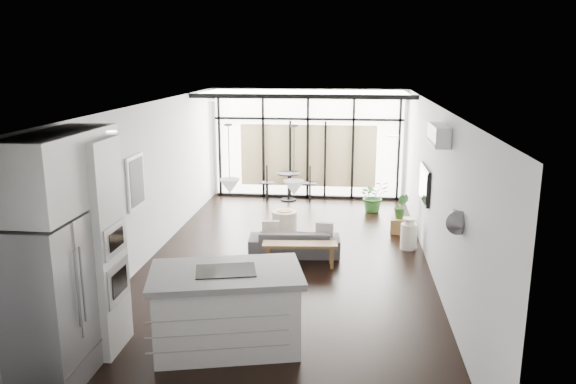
% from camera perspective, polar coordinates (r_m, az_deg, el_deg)
% --- Properties ---
extents(floor, '(5.00, 10.00, 0.00)m').
position_cam_1_polar(floor, '(10.01, -0.19, -7.37)').
color(floor, black).
rests_on(floor, ground).
extents(ceiling, '(5.00, 10.00, 0.00)m').
position_cam_1_polar(ceiling, '(9.39, -0.20, 8.81)').
color(ceiling, white).
rests_on(ceiling, ground).
extents(wall_left, '(0.02, 10.00, 2.80)m').
position_cam_1_polar(wall_left, '(10.19, -14.31, 0.79)').
color(wall_left, silver).
rests_on(wall_left, ground).
extents(wall_right, '(0.02, 10.00, 2.80)m').
position_cam_1_polar(wall_right, '(9.65, 14.72, 0.07)').
color(wall_right, silver).
rests_on(wall_right, ground).
extents(wall_back, '(5.00, 0.02, 2.80)m').
position_cam_1_polar(wall_back, '(14.50, 2.05, 4.91)').
color(wall_back, silver).
rests_on(wall_back, ground).
extents(wall_front, '(5.00, 0.02, 2.80)m').
position_cam_1_polar(wall_front, '(4.93, -6.96, -12.76)').
color(wall_front, silver).
rests_on(wall_front, ground).
extents(glazing, '(5.00, 0.20, 2.80)m').
position_cam_1_polar(glazing, '(14.38, 2.01, 4.84)').
color(glazing, black).
rests_on(glazing, ground).
extents(skylight, '(4.70, 1.90, 0.06)m').
position_cam_1_polar(skylight, '(13.36, 1.77, 10.09)').
color(skylight, white).
rests_on(skylight, ceiling).
extents(neighbour_building, '(3.50, 0.02, 1.60)m').
position_cam_1_polar(neighbour_building, '(14.50, 2.03, 3.71)').
color(neighbour_building, '#CDB582').
rests_on(neighbour_building, ground).
extents(island, '(2.07, 1.51, 1.02)m').
position_cam_1_polar(island, '(7.19, -6.23, -11.76)').
color(island, silver).
rests_on(island, floor).
extents(cooktop, '(0.82, 0.64, 0.01)m').
position_cam_1_polar(cooktop, '(6.99, -6.34, -7.94)').
color(cooktop, black).
rests_on(cooktop, island).
extents(fridge, '(0.73, 0.91, 1.89)m').
position_cam_1_polar(fridge, '(6.78, -23.23, -10.46)').
color(fridge, gray).
rests_on(fridge, floor).
extents(appliance_column, '(0.69, 0.72, 2.66)m').
position_cam_1_polar(appliance_column, '(7.25, -19.64, -5.33)').
color(appliance_column, silver).
rests_on(appliance_column, floor).
extents(upper_cabinets, '(0.62, 1.75, 0.86)m').
position_cam_1_polar(upper_cabinets, '(6.72, -22.08, 2.04)').
color(upper_cabinets, silver).
rests_on(upper_cabinets, wall_left).
extents(pendant_left, '(0.26, 0.26, 0.18)m').
position_cam_1_polar(pendant_left, '(6.98, -5.94, 0.59)').
color(pendant_left, white).
rests_on(pendant_left, ceiling).
extents(pendant_right, '(0.26, 0.26, 0.18)m').
position_cam_1_polar(pendant_right, '(6.85, 0.61, 0.43)').
color(pendant_right, white).
rests_on(pendant_right, ceiling).
extents(sofa, '(1.71, 0.62, 0.65)m').
position_cam_1_polar(sofa, '(10.40, 0.66, -4.65)').
color(sofa, '#464547').
rests_on(sofa, floor).
extents(console_bench, '(1.33, 0.44, 0.42)m').
position_cam_1_polar(console_bench, '(9.88, 1.22, -6.37)').
color(console_bench, brown).
rests_on(console_bench, floor).
extents(pouf, '(0.53, 0.53, 0.42)m').
position_cam_1_polar(pouf, '(11.85, -0.36, -2.95)').
color(pouf, beige).
rests_on(pouf, floor).
extents(crate, '(0.44, 0.44, 0.30)m').
position_cam_1_polar(crate, '(11.97, 11.34, -3.35)').
color(crate, brown).
rests_on(crate, floor).
extents(plant_tall, '(0.92, 0.96, 0.59)m').
position_cam_1_polar(plant_tall, '(13.42, 8.67, -0.75)').
color(plant_tall, '#2D6426').
rests_on(plant_tall, floor).
extents(plant_crate, '(0.40, 0.59, 0.24)m').
position_cam_1_polar(plant_crate, '(11.89, 11.40, -2.10)').
color(plant_crate, '#2D6426').
rests_on(plant_crate, crate).
extents(milk_can, '(0.33, 0.33, 0.61)m').
position_cam_1_polar(milk_can, '(10.95, 12.17, -4.13)').
color(milk_can, silver).
rests_on(milk_can, floor).
extents(bistro_set, '(1.52, 0.66, 0.72)m').
position_cam_1_polar(bistro_set, '(14.31, 0.04, 0.57)').
color(bistro_set, black).
rests_on(bistro_set, floor).
extents(tv, '(0.05, 1.10, 0.65)m').
position_cam_1_polar(tv, '(10.63, 13.72, 0.80)').
color(tv, black).
rests_on(tv, wall_right).
extents(ac_unit, '(0.22, 0.90, 0.30)m').
position_cam_1_polar(ac_unit, '(8.67, 15.08, 5.62)').
color(ac_unit, white).
rests_on(ac_unit, wall_right).
extents(framed_art, '(0.04, 0.70, 0.90)m').
position_cam_1_polar(framed_art, '(9.69, -15.22, 1.00)').
color(framed_art, black).
rests_on(framed_art, wall_left).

